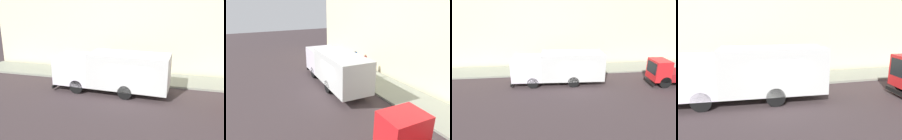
% 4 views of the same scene
% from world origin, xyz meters
% --- Properties ---
extents(ground, '(80.00, 80.00, 0.00)m').
position_xyz_m(ground, '(0.00, 0.00, 0.00)').
color(ground, '#3B2F31').
extents(sidewalk, '(3.34, 30.00, 0.16)m').
position_xyz_m(sidewalk, '(4.67, 0.00, 0.08)').
color(sidewalk, gray).
rests_on(sidewalk, ground).
extents(building_facade, '(0.50, 30.00, 11.31)m').
position_xyz_m(building_facade, '(6.84, 0.00, 5.66)').
color(building_facade, beige).
rests_on(building_facade, ground).
extents(large_utility_truck, '(2.98, 8.70, 3.00)m').
position_xyz_m(large_utility_truck, '(1.12, 1.42, 1.67)').
color(large_utility_truck, silver).
rests_on(large_utility_truck, ground).
extents(small_flatbed_truck, '(2.11, 4.71, 2.43)m').
position_xyz_m(small_flatbed_truck, '(-0.36, -8.82, 1.14)').
color(small_flatbed_truck, red).
rests_on(small_flatbed_truck, ground).
extents(pedestrian_walking, '(0.43, 0.43, 1.80)m').
position_xyz_m(pedestrian_walking, '(5.18, 2.72, 1.11)').
color(pedestrian_walking, black).
rests_on(pedestrian_walking, sidewalk).
extents(traffic_cone_orange, '(0.49, 0.49, 0.70)m').
position_xyz_m(traffic_cone_orange, '(3.83, 4.52, 0.51)').
color(traffic_cone_orange, orange).
rests_on(traffic_cone_orange, sidewalk).
extents(street_sign_post, '(0.44, 0.08, 2.56)m').
position_xyz_m(street_sign_post, '(3.27, 1.63, 1.67)').
color(street_sign_post, '#4C5156').
rests_on(street_sign_post, sidewalk).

